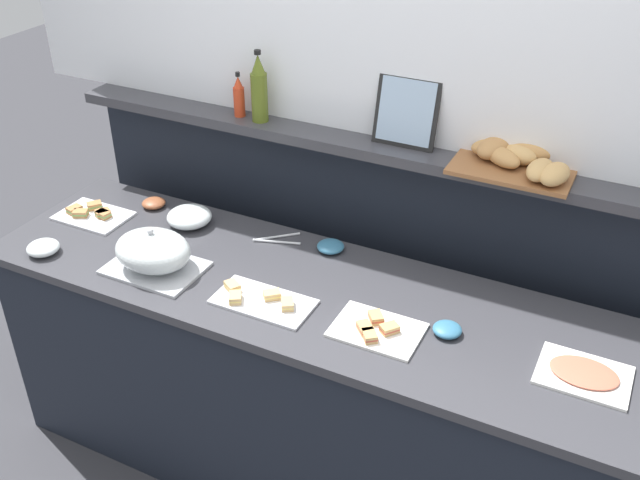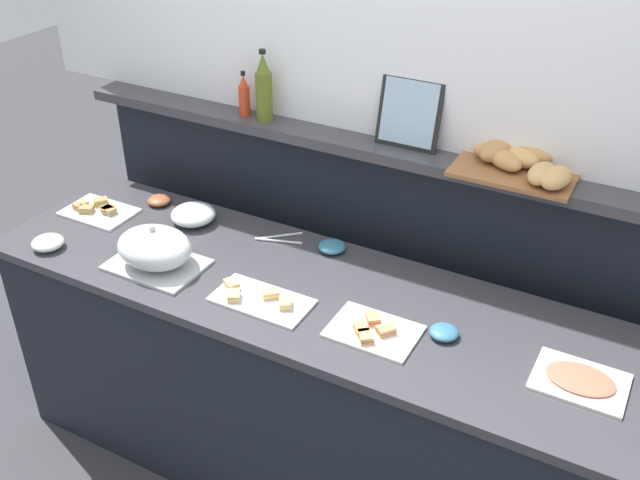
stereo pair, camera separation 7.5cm
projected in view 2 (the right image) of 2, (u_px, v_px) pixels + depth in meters
ground_plane at (388, 387)px, 3.41m from camera, size 12.00×12.00×0.00m
buffet_counter at (328, 394)px, 2.72m from camera, size 2.60×0.68×0.91m
back_ledge_unit at (387, 277)px, 2.99m from camera, size 2.66×0.22×1.30m
sandwich_platter_front at (373, 331)px, 2.31m from camera, size 0.28×0.20×0.04m
sandwich_platter_side at (260, 299)px, 2.45m from camera, size 0.34×0.18×0.04m
sandwich_platter_rear at (98, 210)px, 2.97m from camera, size 0.29×0.20×0.04m
cold_cuts_platter at (580, 380)px, 2.12m from camera, size 0.27×0.20×0.02m
serving_cloche at (155, 249)px, 2.60m from camera, size 0.34×0.24×0.17m
glass_bowl_medium at (193, 215)px, 2.89m from camera, size 0.18×0.18×0.07m
glass_bowl_extra at (48, 243)px, 2.73m from camera, size 0.12×0.12×0.05m
condiment_bowl_teal at (332, 247)px, 2.72m from camera, size 0.10×0.10×0.04m
condiment_bowl_dark at (444, 332)px, 2.29m from camera, size 0.09×0.09×0.03m
condiment_bowl_red at (159, 200)px, 3.03m from camera, size 0.10×0.10×0.03m
serving_tongs at (278, 239)px, 2.79m from camera, size 0.18×0.13×0.01m
hot_sauce_bottle at (244, 96)px, 2.82m from camera, size 0.04×0.04×0.18m
olive_oil_bottle at (264, 89)px, 2.75m from camera, size 0.06×0.06×0.28m
bread_basket at (519, 163)px, 2.41m from camera, size 0.40×0.27×0.08m
framed_picture at (409, 113)px, 2.55m from camera, size 0.23×0.07×0.25m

